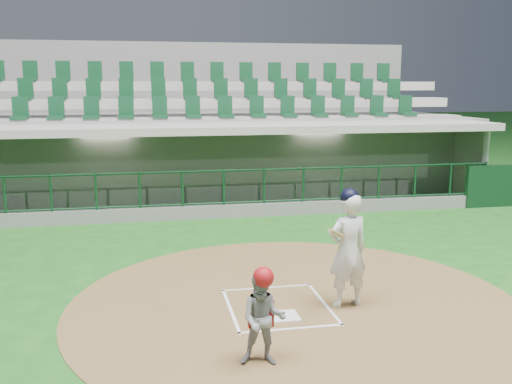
% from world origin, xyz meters
% --- Properties ---
extents(ground, '(120.00, 120.00, 0.00)m').
position_xyz_m(ground, '(0.00, 0.00, 0.00)').
color(ground, '#164F16').
rests_on(ground, ground).
extents(dirt_circle, '(7.20, 7.20, 0.01)m').
position_xyz_m(dirt_circle, '(0.30, -0.20, 0.01)').
color(dirt_circle, brown).
rests_on(dirt_circle, ground).
extents(home_plate, '(0.43, 0.43, 0.02)m').
position_xyz_m(home_plate, '(0.00, -0.70, 0.02)').
color(home_plate, white).
rests_on(home_plate, dirt_circle).
extents(batter_box_chalk, '(1.55, 1.80, 0.01)m').
position_xyz_m(batter_box_chalk, '(0.00, -0.30, 0.02)').
color(batter_box_chalk, white).
rests_on(batter_box_chalk, ground).
extents(dugout_structure, '(16.40, 3.70, 3.00)m').
position_xyz_m(dugout_structure, '(0.17, 7.82, 0.96)').
color(dugout_structure, gray).
rests_on(dugout_structure, ground).
extents(seating_deck, '(17.00, 6.72, 5.15)m').
position_xyz_m(seating_deck, '(0.00, 10.91, 1.42)').
color(seating_deck, slate).
rests_on(seating_deck, ground).
extents(batter, '(0.90, 0.91, 1.88)m').
position_xyz_m(batter, '(1.06, -0.47, 0.95)').
color(batter, silver).
rests_on(batter, dirt_circle).
extents(catcher, '(0.66, 0.57, 1.26)m').
position_xyz_m(catcher, '(-0.60, -2.07, 0.63)').
color(catcher, gray).
rests_on(catcher, dirt_circle).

